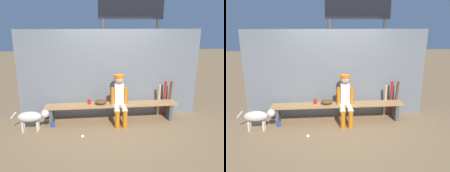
{
  "view_description": "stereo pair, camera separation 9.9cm",
  "coord_description": "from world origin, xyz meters",
  "views": [
    {
      "loc": [
        -0.54,
        -4.98,
        2.33
      ],
      "look_at": [
        0.0,
        0.0,
        0.91
      ],
      "focal_mm": 35.31,
      "sensor_mm": 36.0,
      "label": 1
    },
    {
      "loc": [
        -0.44,
        -4.99,
        2.33
      ],
      "look_at": [
        0.0,
        0.0,
        0.91
      ],
      "focal_mm": 35.31,
      "sensor_mm": 36.0,
      "label": 2
    }
  ],
  "objects": [
    {
      "name": "player_seated",
      "position": [
        0.17,
        -0.11,
        0.64
      ],
      "size": [
        0.41,
        0.55,
        1.18
      ],
      "color": "silver",
      "rests_on": "ground_plane"
    },
    {
      "name": "cup_on_bench",
      "position": [
        -0.54,
        0.06,
        0.51
      ],
      "size": [
        0.08,
        0.08,
        0.11
      ],
      "primitive_type": "cylinder",
      "color": "red",
      "rests_on": "dugout_bench"
    },
    {
      "name": "chainlink_fence",
      "position": [
        0.0,
        0.36,
        1.1
      ],
      "size": [
        4.51,
        0.03,
        2.21
      ],
      "primitive_type": "cube",
      "color": "slate",
      "rests_on": "ground_plane"
    },
    {
      "name": "bat_aluminum_red",
      "position": [
        1.39,
        0.22,
        0.47
      ],
      "size": [
        0.09,
        0.18,
        0.94
      ],
      "primitive_type": "cylinder",
      "rotation": [
        0.12,
        0.0,
        -0.18
      ],
      "color": "#B22323",
      "rests_on": "ground_plane"
    },
    {
      "name": "dugout_bench",
      "position": [
        0.0,
        0.0,
        0.37
      ],
      "size": [
        3.2,
        0.36,
        0.46
      ],
      "color": "#AD7F4C",
      "rests_on": "ground_plane"
    },
    {
      "name": "baseball",
      "position": [
        -0.71,
        -0.77,
        0.04
      ],
      "size": [
        0.07,
        0.07,
        0.07
      ],
      "primitive_type": "sphere",
      "color": "white",
      "rests_on": "ground_plane"
    },
    {
      "name": "cup_on_ground",
      "position": [
        -1.41,
        -0.17,
        0.06
      ],
      "size": [
        0.08,
        0.08,
        0.11
      ],
      "primitive_type": "cylinder",
      "color": "#1E47AD",
      "rests_on": "ground_plane"
    },
    {
      "name": "bat_wood_natural",
      "position": [
        1.23,
        0.2,
        0.42
      ],
      "size": [
        0.1,
        0.19,
        0.85
      ],
      "primitive_type": "cylinder",
      "rotation": [
        0.14,
        0.0,
        -0.18
      ],
      "color": "tan",
      "rests_on": "ground_plane"
    },
    {
      "name": "ground_plane",
      "position": [
        0.0,
        0.0,
        0.0
      ],
      "size": [
        30.0,
        30.0,
        0.0
      ],
      "primitive_type": "plane",
      "color": "olive"
    },
    {
      "name": "scoreboard",
      "position": [
        0.69,
        1.1,
        2.48
      ],
      "size": [
        2.03,
        0.27,
        3.57
      ],
      "color": "#3F3F42",
      "rests_on": "ground_plane"
    },
    {
      "name": "bat_wood_dark",
      "position": [
        1.52,
        0.19,
        0.47
      ],
      "size": [
        0.07,
        0.18,
        0.95
      ],
      "primitive_type": "cylinder",
      "rotation": [
        0.13,
        0.0,
        -0.03
      ],
      "color": "brown",
      "rests_on": "ground_plane"
    },
    {
      "name": "dog",
      "position": [
        -1.82,
        -0.31,
        0.34
      ],
      "size": [
        0.84,
        0.2,
        0.49
      ],
      "color": "beige",
      "rests_on": "ground_plane"
    },
    {
      "name": "baseball_glove",
      "position": [
        -0.27,
        0.0,
        0.52
      ],
      "size": [
        0.28,
        0.2,
        0.12
      ],
      "primitive_type": "ellipsoid",
      "color": "#593819",
      "rests_on": "dugout_bench"
    }
  ]
}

